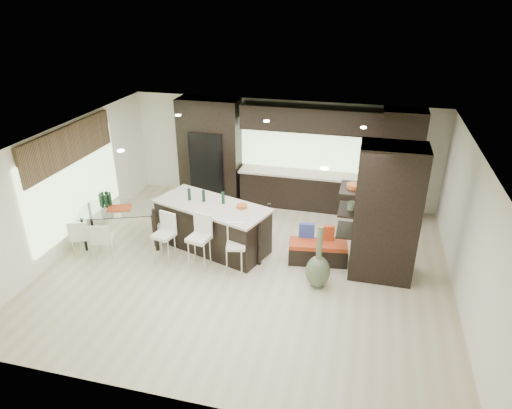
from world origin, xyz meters
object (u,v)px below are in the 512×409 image
(floor_vase, at_px, (319,257))
(stool_mid, at_px, (199,248))
(stool_left, at_px, (164,244))
(chair_end, at_px, (167,230))
(bench, at_px, (318,252))
(dining_table, at_px, (122,224))
(chair_far, at_px, (82,238))
(kitchen_island, at_px, (213,226))
(chair_near, at_px, (104,241))
(stool_right, at_px, (236,254))

(floor_vase, bearing_deg, stool_mid, 178.55)
(stool_left, height_order, chair_end, stool_left)
(bench, relative_size, floor_vase, 0.93)
(dining_table, xyz_separation_m, chair_far, (-0.51, -0.75, -0.01))
(stool_left, height_order, stool_mid, stool_mid)
(stool_left, distance_m, dining_table, 1.48)
(chair_far, bearing_deg, bench, -10.68)
(bench, height_order, chair_far, chair_far)
(kitchen_island, relative_size, floor_vase, 1.94)
(stool_mid, distance_m, chair_end, 1.19)
(bench, bearing_deg, stool_mid, -168.99)
(dining_table, bearing_deg, bench, -19.50)
(stool_mid, relative_size, chair_near, 1.21)
(dining_table, bearing_deg, stool_right, -33.67)
(stool_mid, bearing_deg, dining_table, 174.57)
(stool_left, xyz_separation_m, stool_right, (1.54, 0.01, -0.02))
(kitchen_island, relative_size, chair_far, 3.23)
(chair_end, bearing_deg, kitchen_island, -94.29)
(stool_left, bearing_deg, chair_far, -161.97)
(floor_vase, xyz_separation_m, chair_far, (-5.04, -0.04, -0.26))
(stool_right, relative_size, dining_table, 0.51)
(stool_mid, distance_m, stool_right, 0.77)
(stool_mid, distance_m, chair_far, 2.63)
(chair_near, height_order, chair_far, chair_far)
(floor_vase, xyz_separation_m, dining_table, (-4.52, 0.71, -0.25))
(stool_right, height_order, chair_end, stool_right)
(bench, bearing_deg, chair_near, -176.42)
(stool_left, bearing_deg, kitchen_island, 61.70)
(dining_table, bearing_deg, stool_left, -46.76)
(dining_table, relative_size, chair_far, 2.12)
(stool_right, height_order, floor_vase, floor_vase)
(floor_vase, bearing_deg, kitchen_island, 159.43)
(bench, height_order, floor_vase, floor_vase)
(bench, bearing_deg, kitchen_island, 170.82)
(stool_mid, bearing_deg, floor_vase, 10.15)
(dining_table, xyz_separation_m, chair_near, (0.00, -0.75, -0.01))
(floor_vase, relative_size, chair_end, 1.64)
(stool_mid, xyz_separation_m, dining_table, (-2.11, 0.65, -0.07))
(kitchen_island, distance_m, dining_table, 2.12)
(floor_vase, xyz_separation_m, chair_near, (-4.52, -0.04, -0.26))
(chair_far, bearing_deg, kitchen_island, -1.06)
(kitchen_island, distance_m, stool_mid, 0.85)
(bench, xyz_separation_m, floor_vase, (0.10, -0.85, 0.41))
(stool_left, relative_size, chair_end, 1.12)
(chair_far, bearing_deg, stool_left, -17.38)
(kitchen_island, distance_m, stool_left, 1.14)
(kitchen_island, height_order, chair_near, kitchen_island)
(stool_right, distance_m, chair_near, 2.88)
(kitchen_island, bearing_deg, chair_near, -137.25)
(dining_table, bearing_deg, chair_far, -145.69)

